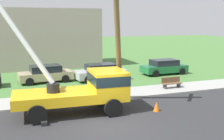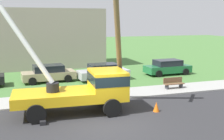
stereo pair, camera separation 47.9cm
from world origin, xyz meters
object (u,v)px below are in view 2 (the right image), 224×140
(parked_sedan_tan, at_px, (49,73))
(park_bench, at_px, (174,83))
(traffic_cone_ahead, at_px, (156,107))
(parked_sedan_silver, at_px, (103,72))
(parked_sedan_green, at_px, (168,67))
(utility_truck, at_px, (85,88))
(leaning_utility_pole, at_px, (118,34))

(parked_sedan_tan, relative_size, park_bench, 2.82)
(traffic_cone_ahead, bearing_deg, parked_sedan_silver, 92.43)
(parked_sedan_green, bearing_deg, traffic_cone_ahead, -122.51)
(utility_truck, bearing_deg, parked_sedan_tan, 97.45)
(parked_sedan_silver, bearing_deg, park_bench, -50.92)
(utility_truck, relative_size, parked_sedan_green, 1.51)
(parked_sedan_silver, xyz_separation_m, parked_sedan_green, (6.59, 0.47, 0.00))
(traffic_cone_ahead, xyz_separation_m, parked_sedan_green, (6.20, 9.73, 0.43))
(traffic_cone_ahead, distance_m, parked_sedan_green, 11.54)
(utility_truck, distance_m, parked_sedan_green, 13.17)
(park_bench, bearing_deg, parked_sedan_green, 64.87)
(parked_sedan_tan, distance_m, parked_sedan_silver, 4.69)
(park_bench, bearing_deg, utility_truck, -158.00)
(leaning_utility_pole, relative_size, park_bench, 5.34)
(parked_sedan_tan, relative_size, parked_sedan_green, 1.01)
(parked_sedan_silver, height_order, park_bench, parked_sedan_silver)
(parked_sedan_silver, xyz_separation_m, park_bench, (4.04, -4.97, -0.25))
(traffic_cone_ahead, height_order, parked_sedan_green, parked_sedan_green)
(utility_truck, height_order, parked_sedan_green, utility_truck)
(leaning_utility_pole, relative_size, traffic_cone_ahead, 15.26)
(leaning_utility_pole, height_order, parked_sedan_silver, leaning_utility_pole)
(parked_sedan_tan, distance_m, parked_sedan_green, 11.21)
(park_bench, bearing_deg, leaning_utility_pole, -155.68)
(leaning_utility_pole, height_order, park_bench, leaning_utility_pole)
(parked_sedan_tan, bearing_deg, traffic_cone_ahead, -63.55)
(leaning_utility_pole, distance_m, parked_sedan_silver, 8.34)
(utility_truck, xyz_separation_m, parked_sedan_tan, (-1.15, 8.81, -0.70))
(parked_sedan_tan, distance_m, park_bench, 10.41)
(parked_sedan_tan, relative_size, parked_sedan_silver, 1.01)
(traffic_cone_ahead, bearing_deg, park_bench, 49.60)
(parked_sedan_tan, xyz_separation_m, park_bench, (8.65, -5.79, -0.25))
(parked_sedan_tan, height_order, parked_sedan_green, same)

